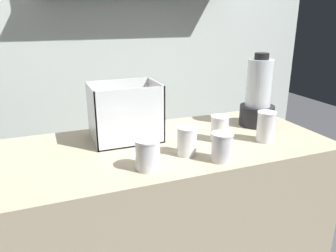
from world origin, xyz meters
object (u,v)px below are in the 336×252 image
object	(u,v)px
juice_cup_carrot_far_left	(148,156)
juice_cup_beet_left	(187,142)
carrot_display_bin	(126,122)
blender_pitcher	(258,97)
juice_cup_carrot_right	(219,130)
juice_cup_orange_middle	(222,149)
juice_cup_carrot_far_right	(266,128)

from	to	relation	value
juice_cup_carrot_far_left	juice_cup_beet_left	bearing A→B (deg)	20.27
carrot_display_bin	juice_cup_carrot_far_left	world-z (taller)	carrot_display_bin
blender_pitcher	juice_cup_carrot_right	size ratio (longest dim) A/B	3.18
carrot_display_bin	juice_cup_beet_left	distance (m)	0.32
juice_cup_orange_middle	juice_cup_carrot_right	bearing A→B (deg)	62.40
blender_pitcher	juice_cup_beet_left	world-z (taller)	blender_pitcher
juice_cup_carrot_far_right	juice_cup_carrot_right	bearing A→B (deg)	156.25
juice_cup_beet_left	juice_cup_orange_middle	bearing A→B (deg)	-46.67
juice_cup_carrot_right	juice_cup_carrot_far_right	bearing A→B (deg)	-23.75
juice_cup_carrot_far_left	blender_pitcher	bearing A→B (deg)	22.84
juice_cup_orange_middle	juice_cup_carrot_right	distance (m)	0.22
carrot_display_bin	blender_pitcher	world-z (taller)	blender_pitcher
juice_cup_carrot_far_left	juice_cup_beet_left	distance (m)	0.20
juice_cup_beet_left	blender_pitcher	bearing A→B (deg)	23.79
juice_cup_carrot_far_left	juice_cup_orange_middle	world-z (taller)	juice_cup_carrot_far_left
juice_cup_orange_middle	juice_cup_carrot_far_right	bearing A→B (deg)	21.42
juice_cup_carrot_far_left	juice_cup_carrot_far_right	xyz separation A→B (m)	(0.57, 0.08, 0.01)
carrot_display_bin	juice_cup_beet_left	size ratio (longest dim) A/B	2.56
juice_cup_orange_middle	juice_cup_carrot_right	size ratio (longest dim) A/B	0.99
blender_pitcher	juice_cup_orange_middle	world-z (taller)	blender_pitcher
juice_cup_orange_middle	carrot_display_bin	bearing A→B (deg)	127.34
blender_pitcher	juice_cup_orange_middle	size ratio (longest dim) A/B	3.21
juice_cup_carrot_far_left	juice_cup_carrot_right	xyz separation A→B (m)	(0.38, 0.16, -0.00)
juice_cup_beet_left	juice_cup_orange_middle	distance (m)	0.14
carrot_display_bin	juice_cup_carrot_right	world-z (taller)	carrot_display_bin
carrot_display_bin	juice_cup_carrot_right	bearing A→B (deg)	-24.34
juice_cup_carrot_far_left	juice_cup_carrot_right	world-z (taller)	juice_cup_carrot_far_left
blender_pitcher	juice_cup_carrot_right	distance (m)	0.32
blender_pitcher	juice_cup_beet_left	distance (m)	0.53
blender_pitcher	juice_cup_beet_left	size ratio (longest dim) A/B	3.12
juice_cup_carrot_right	carrot_display_bin	bearing A→B (deg)	155.66
juice_cup_carrot_far_left	juice_cup_carrot_right	size ratio (longest dim) A/B	1.01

